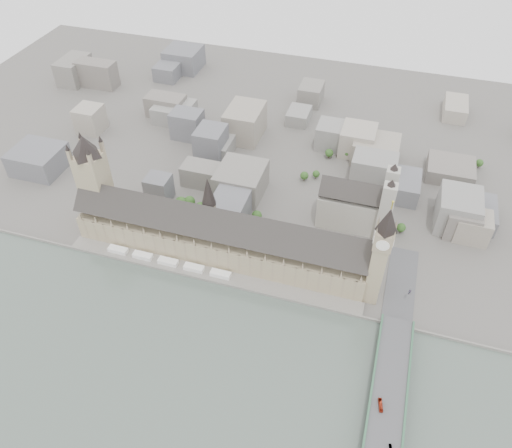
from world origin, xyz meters
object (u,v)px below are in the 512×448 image
(elizabeth_tower, at_px, (381,250))
(westminster_bridge, at_px, (387,405))
(palace_of_westminster, at_px, (219,236))
(red_bus_north, at_px, (381,405))
(victoria_tower, at_px, (93,178))
(car_approach, at_px, (410,292))
(westminster_abbey, at_px, (357,205))
(car_silver, at_px, (390,447))

(elizabeth_tower, xyz_separation_m, westminster_bridge, (24.00, -95.50, -52.96))
(palace_of_westminster, relative_size, red_bus_north, 26.48)
(palace_of_westminster, distance_m, victoria_tower, 126.41)
(elizabeth_tower, distance_m, car_approach, 56.59)
(palace_of_westminster, height_order, westminster_bridge, palace_of_westminster)
(victoria_tower, xyz_separation_m, westminster_bridge, (284.00, -113.50, -50.08))
(palace_of_westminster, bearing_deg, westminster_abbey, 34.17)
(palace_of_westminster, bearing_deg, car_silver, -39.71)
(car_silver, bearing_deg, red_bus_north, 96.28)
(palace_of_westminster, height_order, car_silver, palace_of_westminster)
(elizabeth_tower, relative_size, car_approach, 23.53)
(car_silver, bearing_deg, elizabeth_tower, 89.33)
(palace_of_westminster, relative_size, victoria_tower, 2.65)
(elizabeth_tower, bearing_deg, car_approach, 12.67)
(elizabeth_tower, distance_m, westminster_abbey, 96.91)
(victoria_tower, bearing_deg, red_bus_north, -22.94)
(car_silver, bearing_deg, westminster_bridge, 85.20)
(car_silver, height_order, car_approach, car_silver)
(victoria_tower, xyz_separation_m, car_silver, (288.76, -144.82, -44.19))
(westminster_abbey, height_order, car_approach, westminster_abbey)
(westminster_abbey, bearing_deg, westminster_bridge, -74.36)
(elizabeth_tower, bearing_deg, palace_of_westminster, 175.15)
(victoria_tower, bearing_deg, westminster_bridge, -21.78)
(westminster_abbey, xyz_separation_m, car_silver, (55.84, -213.82, -14.07))
(car_approach, bearing_deg, car_silver, -79.00)
(palace_of_westminster, xyz_separation_m, elizabeth_tower, (138.00, -11.70, 35.38))
(palace_of_westminster, height_order, red_bus_north, palace_of_westminster)
(victoria_tower, bearing_deg, westminster_abbey, 16.50)
(elizabeth_tower, relative_size, westminster_bridge, 0.33)
(victoria_tower, relative_size, red_bus_north, 9.99)
(westminster_bridge, relative_size, car_approach, 71.13)
(elizabeth_tower, relative_size, red_bus_north, 10.74)
(red_bus_north, relative_size, car_approach, 2.19)
(palace_of_westminster, bearing_deg, elizabeth_tower, -4.85)
(elizabeth_tower, distance_m, victoria_tower, 260.64)
(elizabeth_tower, xyz_separation_m, car_approach, (30.51, 6.86, -47.17))
(westminster_bridge, distance_m, red_bus_north, 9.34)
(westminster_bridge, xyz_separation_m, westminster_abbey, (-51.08, 182.50, 19.96))
(red_bus_north, bearing_deg, palace_of_westminster, 132.41)
(elizabeth_tower, height_order, westminster_bridge, elizabeth_tower)
(victoria_tower, bearing_deg, palace_of_westminster, -2.96)
(car_approach, bearing_deg, westminster_abbey, 137.44)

